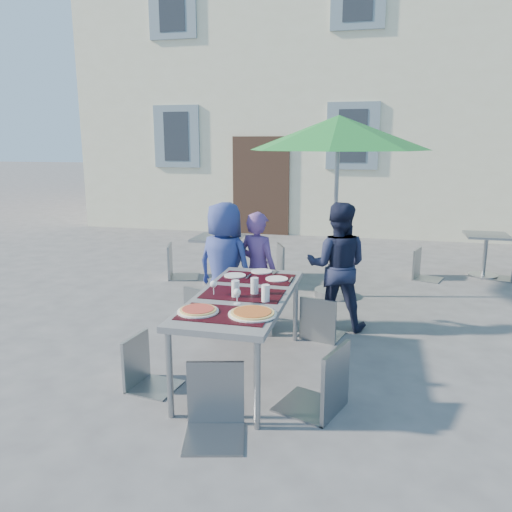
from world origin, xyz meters
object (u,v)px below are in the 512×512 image
(child_1, at_px, (258,270))
(chair_1, at_px, (254,287))
(cafe_table_1, at_px, (486,249))
(bg_chair_l_1, at_px, (424,246))
(child_2, at_px, (337,266))
(chair_5, at_px, (214,360))
(chair_3, at_px, (144,332))
(patio_umbrella, at_px, (338,135))
(chair_4, at_px, (324,338))
(cafe_table_0, at_px, (218,253))
(pizza_near_right, at_px, (252,313))
(chair_0, at_px, (204,283))
(chair_2, at_px, (322,292))
(dining_table, at_px, (243,300))
(bg_chair_r_1, at_px, (509,247))
(pizza_near_left, at_px, (198,310))
(bg_chair_r_0, at_px, (274,242))
(bg_chair_l_0, at_px, (176,241))
(child_0, at_px, (224,266))

(child_1, bearing_deg, chair_1, 114.03)
(cafe_table_1, distance_m, bg_chair_l_1, 1.01)
(child_2, bearing_deg, cafe_table_1, -127.63)
(child_1, height_order, chair_5, child_1)
(chair_3, distance_m, bg_chair_l_1, 4.98)
(patio_umbrella, bearing_deg, child_2, -83.59)
(chair_4, distance_m, cafe_table_0, 3.81)
(chair_1, bearing_deg, pizza_near_right, -76.40)
(chair_0, bearing_deg, bg_chair_l_1, 48.04)
(pizza_near_right, height_order, chair_3, chair_3)
(chair_1, relative_size, chair_4, 0.88)
(cafe_table_0, bearing_deg, chair_2, -46.28)
(dining_table, distance_m, cafe_table_0, 3.02)
(chair_5, bearing_deg, cafe_table_1, 61.77)
(chair_2, distance_m, cafe_table_1, 3.86)
(pizza_near_right, bearing_deg, chair_5, -110.15)
(chair_4, height_order, bg_chair_l_1, chair_4)
(child_1, height_order, bg_chair_l_1, child_1)
(patio_umbrella, relative_size, bg_chair_r_1, 2.75)
(pizza_near_left, distance_m, bg_chair_r_0, 3.90)
(chair_0, bearing_deg, chair_2, 1.27)
(chair_3, height_order, cafe_table_0, chair_3)
(child_1, xyz_separation_m, cafe_table_1, (2.95, 2.96, -0.23))
(chair_4, distance_m, bg_chair_l_0, 4.36)
(child_0, xyz_separation_m, child_2, (1.23, 0.28, 0.00))
(child_1, xyz_separation_m, chair_2, (0.75, -0.22, -0.14))
(chair_1, bearing_deg, child_1, 91.90)
(chair_5, xyz_separation_m, cafe_table_0, (-1.19, 3.76, -0.09))
(child_0, distance_m, chair_2, 1.13)
(pizza_near_right, xyz_separation_m, chair_5, (-0.17, -0.46, -0.21))
(child_0, distance_m, chair_1, 0.43)
(patio_umbrella, bearing_deg, bg_chair_r_1, 30.89)
(dining_table, relative_size, child_0, 1.29)
(pizza_near_right, relative_size, patio_umbrella, 0.16)
(pizza_near_left, xyz_separation_m, bg_chair_r_1, (3.33, 4.61, -0.26))
(pizza_near_right, xyz_separation_m, chair_4, (0.56, 0.01, -0.15))
(dining_table, relative_size, child_2, 1.29)
(child_1, height_order, cafe_table_1, child_1)
(bg_chair_l_0, distance_m, cafe_table_1, 4.82)
(chair_5, distance_m, bg_chair_r_1, 5.89)
(child_2, relative_size, patio_umbrella, 0.60)
(chair_3, distance_m, cafe_table_0, 3.26)
(bg_chair_r_0, bearing_deg, chair_3, -95.29)
(pizza_near_right, height_order, cafe_table_1, pizza_near_right)
(cafe_table_1, distance_m, bg_chair_r_1, 0.34)
(chair_1, relative_size, chair_2, 1.01)
(patio_umbrella, bearing_deg, chair_2, -89.71)
(chair_0, height_order, bg_chair_l_0, bg_chair_l_0)
(chair_1, height_order, bg_chair_r_1, chair_1)
(bg_chair_l_0, xyz_separation_m, bg_chair_r_0, (1.47, 0.38, -0.02))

